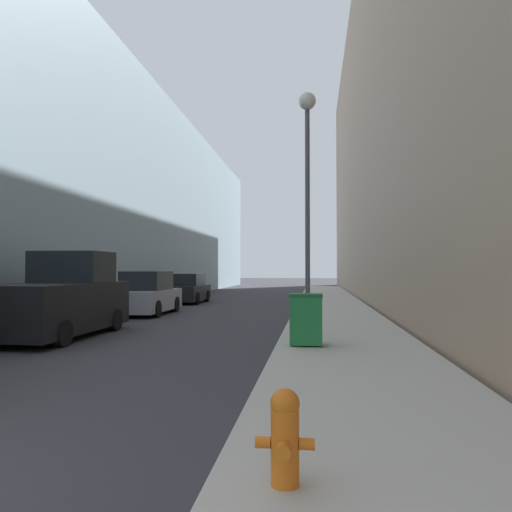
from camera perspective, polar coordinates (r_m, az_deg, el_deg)
The scene contains 9 objects.
sidewalk_right at distance 20.35m, azimuth 8.97°, elevation -6.40°, with size 3.28×60.00×0.13m.
building_left_glass at distance 32.18m, azimuth -20.76°, elevation 6.30°, with size 12.00×60.00×12.26m.
building_right_stone at distance 30.66m, azimuth 23.36°, elevation 14.27°, with size 12.00×60.00×20.16m.
fire_hydrant at distance 4.10m, azimuth 3.32°, elevation -19.70°, with size 0.46×0.35×0.74m.
trash_bin at distance 11.08m, azimuth 5.75°, elevation -7.14°, with size 0.72×0.63×1.14m.
lamppost at distance 13.78m, azimuth 5.90°, elevation 9.81°, with size 0.47×0.47×6.49m.
pickup_truck at distance 14.38m, azimuth -21.54°, elevation -4.74°, with size 2.17×4.93×2.30m.
parked_sedan_near at distance 20.51m, azimuth -12.37°, elevation -4.36°, with size 1.84×4.22×1.72m.
parked_sedan_far at distance 27.02m, azimuth -7.98°, elevation -3.81°, with size 1.92×4.05×1.56m.
Camera 1 is at (4.51, -2.26, 1.80)m, focal length 35.00 mm.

